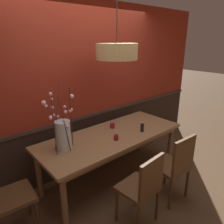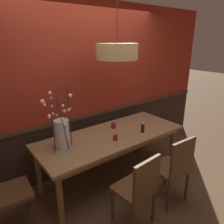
{
  "view_description": "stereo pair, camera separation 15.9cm",
  "coord_description": "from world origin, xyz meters",
  "px_view_note": "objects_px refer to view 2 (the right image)",
  "views": [
    {
      "loc": [
        -1.83,
        -2.1,
        2.06
      ],
      "look_at": [
        0.0,
        0.0,
        1.1
      ],
      "focal_mm": 33.91,
      "sensor_mm": 36.0,
      "label": 1
    },
    {
      "loc": [
        -1.71,
        -2.2,
        2.06
      ],
      "look_at": [
        0.0,
        0.0,
        1.1
      ],
      "focal_mm": 33.91,
      "sensor_mm": 36.0,
      "label": 2
    }
  ],
  "objects_px": {
    "candle_holder_nearer_center": "(113,125)",
    "vase_with_blossoms": "(62,133)",
    "candle_holder_nearer_edge": "(115,137)",
    "chair_near_side_left": "(138,187)",
    "chair_head_west_end": "(1,191)",
    "pendant_lamp": "(117,52)",
    "chair_near_side_right": "(174,166)",
    "dining_table": "(112,139)",
    "chair_far_side_left": "(68,134)",
    "condiment_bottle": "(143,128)"
  },
  "relations": [
    {
      "from": "candle_holder_nearer_center",
      "to": "vase_with_blossoms",
      "type": "bearing_deg",
      "value": -173.64
    },
    {
      "from": "vase_with_blossoms",
      "to": "candle_holder_nearer_edge",
      "type": "distance_m",
      "value": 0.72
    },
    {
      "from": "chair_near_side_left",
      "to": "candle_holder_nearer_edge",
      "type": "xyz_separation_m",
      "value": [
        0.23,
        0.69,
        0.27
      ]
    },
    {
      "from": "chair_head_west_end",
      "to": "pendant_lamp",
      "type": "xyz_separation_m",
      "value": [
        1.58,
        0.0,
        1.37
      ]
    },
    {
      "from": "chair_near_side_right",
      "to": "candle_holder_nearer_center",
      "type": "height_order",
      "value": "chair_near_side_right"
    },
    {
      "from": "chair_near_side_right",
      "to": "dining_table",
      "type": "bearing_deg",
      "value": 111.03
    },
    {
      "from": "candle_holder_nearer_center",
      "to": "chair_head_west_end",
      "type": "bearing_deg",
      "value": -173.62
    },
    {
      "from": "chair_far_side_left",
      "to": "condiment_bottle",
      "type": "height_order",
      "value": "chair_far_side_left"
    },
    {
      "from": "chair_far_side_left",
      "to": "dining_table",
      "type": "bearing_deg",
      "value": -71.82
    },
    {
      "from": "dining_table",
      "to": "chair_near_side_left",
      "type": "bearing_deg",
      "value": -109.29
    },
    {
      "from": "dining_table",
      "to": "candle_holder_nearer_center",
      "type": "distance_m",
      "value": 0.27
    },
    {
      "from": "vase_with_blossoms",
      "to": "pendant_lamp",
      "type": "height_order",
      "value": "pendant_lamp"
    },
    {
      "from": "dining_table",
      "to": "vase_with_blossoms",
      "type": "bearing_deg",
      "value": 174.2
    },
    {
      "from": "chair_far_side_left",
      "to": "chair_near_side_right",
      "type": "xyz_separation_m",
      "value": [
        0.61,
        -1.71,
        0.01
      ]
    },
    {
      "from": "pendant_lamp",
      "to": "condiment_bottle",
      "type": "bearing_deg",
      "value": -32.16
    },
    {
      "from": "vase_with_blossoms",
      "to": "chair_far_side_left",
      "type": "bearing_deg",
      "value": 59.99
    },
    {
      "from": "candle_holder_nearer_center",
      "to": "pendant_lamp",
      "type": "distance_m",
      "value": 1.13
    },
    {
      "from": "chair_near_side_right",
      "to": "vase_with_blossoms",
      "type": "relative_size",
      "value": 1.13
    },
    {
      "from": "chair_far_side_left",
      "to": "vase_with_blossoms",
      "type": "xyz_separation_m",
      "value": [
        -0.45,
        -0.78,
        0.43
      ]
    },
    {
      "from": "chair_far_side_left",
      "to": "condiment_bottle",
      "type": "relative_size",
      "value": 6.22
    },
    {
      "from": "dining_table",
      "to": "chair_far_side_left",
      "type": "distance_m",
      "value": 0.91
    },
    {
      "from": "chair_far_side_left",
      "to": "candle_holder_nearer_center",
      "type": "bearing_deg",
      "value": -57.03
    },
    {
      "from": "chair_near_side_right",
      "to": "pendant_lamp",
      "type": "distance_m",
      "value": 1.64
    },
    {
      "from": "chair_head_west_end",
      "to": "vase_with_blossoms",
      "type": "bearing_deg",
      "value": 6.41
    },
    {
      "from": "chair_head_west_end",
      "to": "vase_with_blossoms",
      "type": "xyz_separation_m",
      "value": [
        0.78,
        0.09,
        0.42
      ]
    },
    {
      "from": "chair_near_side_left",
      "to": "chair_near_side_right",
      "type": "relative_size",
      "value": 0.96
    },
    {
      "from": "vase_with_blossoms",
      "to": "dining_table",
      "type": "bearing_deg",
      "value": -5.8
    },
    {
      "from": "candle_holder_nearer_center",
      "to": "condiment_bottle",
      "type": "distance_m",
      "value": 0.46
    },
    {
      "from": "chair_near_side_left",
      "to": "pendant_lamp",
      "type": "bearing_deg",
      "value": 66.29
    },
    {
      "from": "chair_near_side_left",
      "to": "chair_near_side_right",
      "type": "bearing_deg",
      "value": 0.68
    },
    {
      "from": "chair_near_side_left",
      "to": "chair_near_side_right",
      "type": "height_order",
      "value": "chair_near_side_right"
    },
    {
      "from": "chair_head_west_end",
      "to": "chair_near_side_right",
      "type": "relative_size",
      "value": 1.02
    },
    {
      "from": "chair_near_side_left",
      "to": "pendant_lamp",
      "type": "relative_size",
      "value": 1.13
    },
    {
      "from": "dining_table",
      "to": "vase_with_blossoms",
      "type": "height_order",
      "value": "vase_with_blossoms"
    },
    {
      "from": "vase_with_blossoms",
      "to": "pendant_lamp",
      "type": "xyz_separation_m",
      "value": [
        0.8,
        -0.08,
        0.96
      ]
    },
    {
      "from": "candle_holder_nearer_edge",
      "to": "condiment_bottle",
      "type": "xyz_separation_m",
      "value": [
        0.48,
        -0.05,
        0.03
      ]
    },
    {
      "from": "chair_far_side_left",
      "to": "condiment_bottle",
      "type": "bearing_deg",
      "value": -57.44
    },
    {
      "from": "dining_table",
      "to": "candle_holder_nearer_center",
      "type": "height_order",
      "value": "candle_holder_nearer_center"
    },
    {
      "from": "chair_far_side_left",
      "to": "chair_near_side_right",
      "type": "bearing_deg",
      "value": -70.38
    },
    {
      "from": "chair_head_west_end",
      "to": "vase_with_blossoms",
      "type": "height_order",
      "value": "vase_with_blossoms"
    },
    {
      "from": "dining_table",
      "to": "candle_holder_nearer_edge",
      "type": "bearing_deg",
      "value": -113.51
    },
    {
      "from": "chair_near_side_right",
      "to": "vase_with_blossoms",
      "type": "distance_m",
      "value": 1.47
    },
    {
      "from": "chair_near_side_left",
      "to": "candle_holder_nearer_edge",
      "type": "height_order",
      "value": "chair_near_side_left"
    },
    {
      "from": "chair_head_west_end",
      "to": "pendant_lamp",
      "type": "relative_size",
      "value": 1.19
    },
    {
      "from": "chair_near_side_left",
      "to": "condiment_bottle",
      "type": "relative_size",
      "value": 6.04
    },
    {
      "from": "chair_far_side_left",
      "to": "candle_holder_nearer_edge",
      "type": "bearing_deg",
      "value": -78.6
    },
    {
      "from": "condiment_bottle",
      "to": "chair_far_side_left",
      "type": "bearing_deg",
      "value": 122.56
    },
    {
      "from": "chair_head_west_end",
      "to": "candle_holder_nearer_center",
      "type": "height_order",
      "value": "chair_head_west_end"
    },
    {
      "from": "chair_head_west_end",
      "to": "pendant_lamp",
      "type": "distance_m",
      "value": 2.09
    },
    {
      "from": "chair_far_side_left",
      "to": "chair_near_side_right",
      "type": "height_order",
      "value": "chair_near_side_right"
    }
  ]
}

